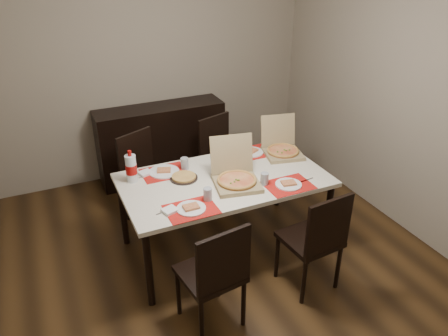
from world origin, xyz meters
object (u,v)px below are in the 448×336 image
(dining_table, at_px, (224,185))
(dip_bowl, at_px, (224,164))
(sideboard, at_px, (162,142))
(pizza_box_center, at_px, (236,177))
(chair_near_right, at_px, (316,238))
(chair_near_left, at_px, (215,273))
(chair_far_left, at_px, (144,174))
(chair_far_right, at_px, (221,155))
(soda_bottle, at_px, (131,168))

(dining_table, relative_size, dip_bowl, 13.52)
(sideboard, xyz_separation_m, dining_table, (0.10, -1.62, 0.23))
(dining_table, distance_m, pizza_box_center, 0.19)
(chair_near_right, bearing_deg, pizza_box_center, 119.85)
(chair_near_left, bearing_deg, dip_bowl, 62.58)
(dining_table, relative_size, chair_near_left, 1.94)
(chair_far_left, bearing_deg, dining_table, -57.15)
(chair_near_right, height_order, dip_bowl, chair_near_right)
(sideboard, distance_m, chair_near_left, 2.50)
(chair_near_left, xyz_separation_m, pizza_box_center, (0.51, 0.72, 0.30))
(dining_table, bearing_deg, dip_bowl, 65.58)
(dining_table, distance_m, dip_bowl, 0.25)
(sideboard, height_order, chair_far_left, chair_far_left)
(sideboard, xyz_separation_m, pizza_box_center, (0.15, -1.74, 0.36))
(sideboard, bearing_deg, chair_near_left, -98.33)
(sideboard, height_order, chair_near_left, chair_near_left)
(chair_near_left, bearing_deg, chair_near_right, 2.95)
(chair_far_right, bearing_deg, pizza_box_center, -107.09)
(chair_near_right, xyz_separation_m, pizza_box_center, (-0.39, 0.68, 0.30))
(dining_table, xyz_separation_m, soda_bottle, (-0.75, 0.28, 0.19))
(chair_near_right, bearing_deg, dip_bowl, 108.61)
(chair_near_left, xyz_separation_m, chair_far_left, (-0.07, 1.66, 0.00))
(dining_table, relative_size, chair_far_right, 1.94)
(soda_bottle, bearing_deg, sideboard, 63.90)
(sideboard, height_order, dip_bowl, sideboard)
(chair_near_left, relative_size, chair_far_left, 1.00)
(dining_table, bearing_deg, chair_near_left, -118.15)
(chair_far_left, relative_size, pizza_box_center, 1.93)
(pizza_box_center, bearing_deg, chair_far_left, 121.53)
(chair_near_right, bearing_deg, chair_far_right, 92.56)
(dining_table, distance_m, chair_near_right, 0.94)
(soda_bottle, bearing_deg, chair_near_right, -42.42)
(chair_far_left, xyz_separation_m, dip_bowl, (0.62, -0.59, 0.25))
(pizza_box_center, relative_size, dip_bowl, 3.61)
(pizza_box_center, xyz_separation_m, dip_bowl, (0.04, 0.34, -0.04))
(chair_near_left, distance_m, soda_bottle, 1.23)
(chair_far_right, bearing_deg, sideboard, 122.42)
(dining_table, height_order, soda_bottle, soda_bottle)
(chair_far_right, height_order, dip_bowl, chair_far_right)
(pizza_box_center, distance_m, dip_bowl, 0.35)
(chair_far_left, height_order, chair_far_right, same)
(dining_table, bearing_deg, chair_far_left, 122.85)
(sideboard, xyz_separation_m, chair_far_right, (0.46, -0.73, 0.06))
(chair_near_right, bearing_deg, dining_table, 118.72)
(sideboard, height_order, pizza_box_center, pizza_box_center)
(dining_table, height_order, chair_far_right, chair_far_right)
(chair_near_right, xyz_separation_m, soda_bottle, (-1.19, 1.09, 0.36))
(chair_near_right, xyz_separation_m, chair_far_left, (-0.96, 1.62, 0.00))
(sideboard, relative_size, soda_bottle, 5.12)
(chair_near_left, bearing_deg, pizza_box_center, 54.85)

